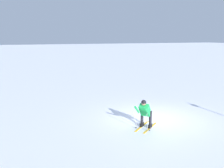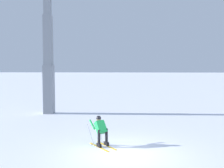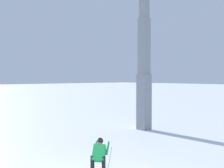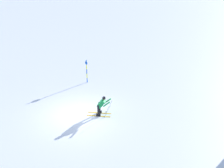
{
  "view_description": "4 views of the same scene",
  "coord_description": "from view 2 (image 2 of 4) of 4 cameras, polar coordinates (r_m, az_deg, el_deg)",
  "views": [
    {
      "loc": [
        -10.48,
        6.97,
        4.09
      ],
      "look_at": [
        -0.88,
        2.69,
        2.13
      ],
      "focal_mm": 41.06,
      "sensor_mm": 36.0,
      "label": 1
    },
    {
      "loc": [
        -0.0,
        -10.37,
        3.68
      ],
      "look_at": [
        -0.57,
        2.58,
        2.75
      ],
      "focal_mm": 40.94,
      "sensor_mm": 36.0,
      "label": 2
    },
    {
      "loc": [
        6.21,
        -4.83,
        3.52
      ],
      "look_at": [
        -1.39,
        2.09,
        3.26
      ],
      "focal_mm": 43.14,
      "sensor_mm": 36.0,
      "label": 3
    },
    {
      "loc": [
        8.24,
        11.56,
        8.51
      ],
      "look_at": [
        -0.68,
        2.47,
        2.76
      ],
      "focal_mm": 39.43,
      "sensor_mm": 36.0,
      "label": 4
    }
  ],
  "objects": [
    {
      "name": "lift_tower_near",
      "position": [
        20.18,
        -14.06,
        7.52
      ],
      "size": [
        0.74,
        2.64,
        11.81
      ],
      "color": "gray",
      "rests_on": "ground_plane"
    },
    {
      "name": "skier_carving_main",
      "position": [
        11.92,
        -2.55,
        -9.99
      ],
      "size": [
        1.45,
        1.64,
        1.5
      ],
      "color": "yellow",
      "rests_on": "ground_plane"
    },
    {
      "name": "ground_plane",
      "position": [
        11.01,
        2.46,
        -15.43
      ],
      "size": [
        260.0,
        260.0,
        0.0
      ],
      "primitive_type": "plane",
      "color": "white"
    }
  ]
}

